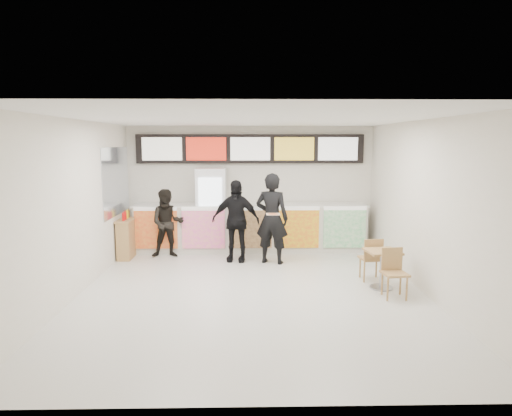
{
  "coord_description": "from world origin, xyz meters",
  "views": [
    {
      "loc": [
        -0.09,
        -7.71,
        2.62
      ],
      "look_at": [
        0.09,
        1.2,
        1.32
      ],
      "focal_mm": 32.0,
      "sensor_mm": 36.0,
      "label": 1
    }
  ],
  "objects_px": {
    "condiment_ledge": "(127,238)",
    "cafe_table": "(382,262)",
    "customer_left": "(167,223)",
    "service_counter": "(251,227)",
    "drinks_fridge": "(212,210)",
    "customer_mid": "(236,221)",
    "customer_main": "(272,219)"
  },
  "relations": [
    {
      "from": "service_counter",
      "to": "condiment_ledge",
      "type": "bearing_deg",
      "value": -167.97
    },
    {
      "from": "customer_main",
      "to": "cafe_table",
      "type": "distance_m",
      "value": 2.64
    },
    {
      "from": "customer_mid",
      "to": "condiment_ledge",
      "type": "distance_m",
      "value": 2.55
    },
    {
      "from": "service_counter",
      "to": "drinks_fridge",
      "type": "height_order",
      "value": "drinks_fridge"
    },
    {
      "from": "customer_mid",
      "to": "condiment_ledge",
      "type": "relative_size",
      "value": 1.7
    },
    {
      "from": "cafe_table",
      "to": "condiment_ledge",
      "type": "xyz_separation_m",
      "value": [
        -5.15,
        2.31,
        -0.03
      ]
    },
    {
      "from": "drinks_fridge",
      "to": "condiment_ledge",
      "type": "height_order",
      "value": "drinks_fridge"
    },
    {
      "from": "customer_left",
      "to": "condiment_ledge",
      "type": "relative_size",
      "value": 1.47
    },
    {
      "from": "service_counter",
      "to": "drinks_fridge",
      "type": "bearing_deg",
      "value": 179.01
    },
    {
      "from": "service_counter",
      "to": "customer_mid",
      "type": "height_order",
      "value": "customer_mid"
    },
    {
      "from": "customer_main",
      "to": "customer_mid",
      "type": "bearing_deg",
      "value": 4.25
    },
    {
      "from": "customer_left",
      "to": "customer_main",
      "type": "bearing_deg",
      "value": -19.5
    },
    {
      "from": "cafe_table",
      "to": "condiment_ledge",
      "type": "relative_size",
      "value": 1.38
    },
    {
      "from": "drinks_fridge",
      "to": "cafe_table",
      "type": "bearing_deg",
      "value": -41.9
    },
    {
      "from": "drinks_fridge",
      "to": "customer_mid",
      "type": "height_order",
      "value": "drinks_fridge"
    },
    {
      "from": "customer_main",
      "to": "customer_left",
      "type": "distance_m",
      "value": 2.43
    },
    {
      "from": "customer_left",
      "to": "cafe_table",
      "type": "relative_size",
      "value": 1.07
    },
    {
      "from": "customer_left",
      "to": "customer_mid",
      "type": "height_order",
      "value": "customer_mid"
    },
    {
      "from": "service_counter",
      "to": "cafe_table",
      "type": "xyz_separation_m",
      "value": [
        2.33,
        -2.92,
        -0.09
      ]
    },
    {
      "from": "customer_mid",
      "to": "service_counter",
      "type": "bearing_deg",
      "value": 79.51
    },
    {
      "from": "drinks_fridge",
      "to": "condiment_ledge",
      "type": "xyz_separation_m",
      "value": [
        -1.89,
        -0.62,
        -0.55
      ]
    },
    {
      "from": "service_counter",
      "to": "condiment_ledge",
      "type": "xyz_separation_m",
      "value": [
        -2.82,
        -0.6,
        -0.12
      ]
    },
    {
      "from": "cafe_table",
      "to": "customer_left",
      "type": "bearing_deg",
      "value": 143.52
    },
    {
      "from": "customer_main",
      "to": "customer_mid",
      "type": "height_order",
      "value": "customer_main"
    },
    {
      "from": "service_counter",
      "to": "drinks_fridge",
      "type": "xyz_separation_m",
      "value": [
        -0.93,
        0.02,
        0.43
      ]
    },
    {
      "from": "drinks_fridge",
      "to": "customer_main",
      "type": "xyz_separation_m",
      "value": [
        1.39,
        -1.15,
        -0.02
      ]
    },
    {
      "from": "customer_left",
      "to": "cafe_table",
      "type": "bearing_deg",
      "value": -34.63
    },
    {
      "from": "condiment_ledge",
      "to": "cafe_table",
      "type": "bearing_deg",
      "value": -24.19
    },
    {
      "from": "customer_main",
      "to": "condiment_ledge",
      "type": "bearing_deg",
      "value": 9.34
    },
    {
      "from": "customer_main",
      "to": "drinks_fridge",
      "type": "bearing_deg",
      "value": -21.11
    },
    {
      "from": "drinks_fridge",
      "to": "cafe_table",
      "type": "distance_m",
      "value": 4.42
    },
    {
      "from": "customer_main",
      "to": "customer_mid",
      "type": "relative_size",
      "value": 1.09
    }
  ]
}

